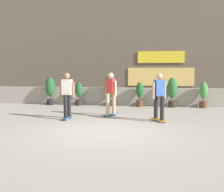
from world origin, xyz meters
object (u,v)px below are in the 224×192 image
potted_plant_2 (110,87)px  potted_plant_1 (79,93)px  skater_mid_plaza (159,95)px  skater_far_left (111,92)px  potted_plant_5 (203,94)px  potted_plant_0 (50,89)px  potted_plant_3 (140,94)px  potted_plant_4 (172,90)px  skater_by_wall_right (67,94)px

potted_plant_2 → potted_plant_1: bearing=180.0°
potted_plant_2 → skater_mid_plaza: 4.42m
skater_mid_plaza → skater_far_left: size_ratio=1.00×
potted_plant_5 → potted_plant_0: bearing=-180.0°
potted_plant_3 → potted_plant_4: 1.58m
potted_plant_3 → skater_far_left: size_ratio=0.71×
potted_plant_0 → potted_plant_4: size_ratio=1.00×
skater_mid_plaza → potted_plant_0: bearing=145.4°
skater_mid_plaza → skater_by_wall_right: size_ratio=1.00×
potted_plant_0 → potted_plant_1: (1.53, 0.00, -0.21)m
potted_plant_2 → skater_mid_plaza: skater_mid_plaza is taller
potted_plant_2 → potted_plant_4: 3.06m
potted_plant_2 → potted_plant_3: 1.51m
potted_plant_3 → potted_plant_4: potted_plant_4 is taller
skater_far_left → skater_by_wall_right: (-1.49, -0.83, 0.00)m
potted_plant_5 → skater_mid_plaza: skater_mid_plaza is taller
potted_plant_2 → potted_plant_4: bearing=0.0°
potted_plant_4 → skater_mid_plaza: size_ratio=0.85×
skater_far_left → potted_plant_2: bearing=99.4°
potted_plant_2 → potted_plant_5: potted_plant_2 is taller
potted_plant_0 → potted_plant_3: size_ratio=1.20×
potted_plant_1 → potted_plant_2: potted_plant_2 is taller
skater_far_left → skater_by_wall_right: 1.70m
potted_plant_3 → skater_by_wall_right: (-2.49, -3.79, 0.30)m
potted_plant_0 → potted_plant_4: bearing=0.0°
potted_plant_4 → skater_far_left: (-2.57, -2.96, 0.11)m
potted_plant_1 → skater_mid_plaza: bearing=-43.8°
potted_plant_2 → skater_mid_plaza: bearing=-58.5°
potted_plant_1 → skater_mid_plaza: skater_mid_plaza is taller
potted_plant_1 → potted_plant_2: bearing=0.0°
potted_plant_5 → skater_far_left: bearing=-143.7°
skater_mid_plaza → potted_plant_1: bearing=136.2°
potted_plant_0 → potted_plant_4: 6.20m
potted_plant_2 → skater_by_wall_right: 3.92m
potted_plant_5 → potted_plant_2: bearing=-180.0°
potted_plant_1 → skater_far_left: bearing=-54.6°
potted_plant_3 → skater_far_left: bearing=-108.6°
potted_plant_5 → skater_by_wall_right: 6.70m
potted_plant_1 → skater_by_wall_right: size_ratio=0.70×
potted_plant_2 → potted_plant_4: potted_plant_2 is taller
potted_plant_0 → potted_plant_5: 7.67m
potted_plant_2 → skater_by_wall_right: bearing=-104.8°
potted_plant_1 → skater_far_left: skater_far_left is taller
potted_plant_0 → skater_far_left: size_ratio=0.85×
potted_plant_2 → skater_far_left: 3.00m
potted_plant_0 → potted_plant_1: potted_plant_0 is taller
skater_far_left → skater_mid_plaza: bearing=-23.9°
skater_by_wall_right → potted_plant_2: bearing=75.2°
potted_plant_3 → skater_by_wall_right: skater_by_wall_right is taller
potted_plant_4 → potted_plant_5: size_ratio=1.16×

